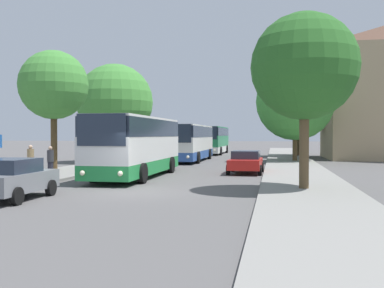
{
  "coord_description": "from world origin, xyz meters",
  "views": [
    {
      "loc": [
        5.56,
        -17.62,
        2.37
      ],
      "look_at": [
        -0.2,
        14.11,
        1.72
      ],
      "focal_mm": 42.0,
      "sensor_mm": 36.0,
      "label": 1
    }
  ],
  "objects_px": {
    "tree_left_far": "(54,85)",
    "bus_rear": "(213,140)",
    "bus_middle": "(190,142)",
    "parked_car_left_curb": "(11,178)",
    "tree_left_near": "(115,102)",
    "pedestrian_waiting_near": "(31,160)",
    "parked_car_right_near": "(246,162)",
    "tree_right_far": "(304,67)",
    "pedestrian_walking_back": "(50,161)",
    "tree_right_mid": "(295,101)",
    "bus_front": "(136,145)",
    "tree_right_near": "(298,107)"
  },
  "relations": [
    {
      "from": "tree_left_far",
      "to": "bus_rear",
      "type": "bearing_deg",
      "value": 78.1
    },
    {
      "from": "bus_middle",
      "to": "parked_car_left_curb",
      "type": "xyz_separation_m",
      "value": [
        -2.02,
        -25.05,
        -0.95
      ]
    },
    {
      "from": "tree_left_near",
      "to": "pedestrian_waiting_near",
      "type": "bearing_deg",
      "value": -88.65
    },
    {
      "from": "parked_car_right_near",
      "to": "tree_left_near",
      "type": "bearing_deg",
      "value": -36.18
    },
    {
      "from": "parked_car_right_near",
      "to": "tree_right_far",
      "type": "bearing_deg",
      "value": 110.21
    },
    {
      "from": "pedestrian_walking_back",
      "to": "tree_right_mid",
      "type": "bearing_deg",
      "value": -137.52
    },
    {
      "from": "pedestrian_walking_back",
      "to": "tree_left_far",
      "type": "bearing_deg",
      "value": -74.08
    },
    {
      "from": "parked_car_left_curb",
      "to": "pedestrian_walking_back",
      "type": "distance_m",
      "value": 8.07
    },
    {
      "from": "tree_left_near",
      "to": "tree_right_mid",
      "type": "height_order",
      "value": "tree_right_mid"
    },
    {
      "from": "bus_middle",
      "to": "tree_left_near",
      "type": "height_order",
      "value": "tree_left_near"
    },
    {
      "from": "bus_front",
      "to": "parked_car_right_near",
      "type": "bearing_deg",
      "value": 30.57
    },
    {
      "from": "bus_front",
      "to": "tree_left_near",
      "type": "bearing_deg",
      "value": 114.91
    },
    {
      "from": "tree_right_far",
      "to": "tree_left_far",
      "type": "bearing_deg",
      "value": 155.08
    },
    {
      "from": "tree_left_far",
      "to": "tree_right_near",
      "type": "relative_size",
      "value": 0.9
    },
    {
      "from": "tree_left_near",
      "to": "tree_right_mid",
      "type": "distance_m",
      "value": 15.49
    },
    {
      "from": "bus_rear",
      "to": "bus_middle",
      "type": "bearing_deg",
      "value": -90.34
    },
    {
      "from": "tree_right_near",
      "to": "bus_rear",
      "type": "bearing_deg",
      "value": 149.5
    },
    {
      "from": "bus_rear",
      "to": "tree_left_far",
      "type": "height_order",
      "value": "tree_left_far"
    },
    {
      "from": "parked_car_left_curb",
      "to": "tree_right_near",
      "type": "relative_size",
      "value": 0.47
    },
    {
      "from": "bus_front",
      "to": "tree_right_mid",
      "type": "xyz_separation_m",
      "value": [
        9.39,
        15.44,
        3.46
      ]
    },
    {
      "from": "tree_right_near",
      "to": "tree_right_mid",
      "type": "distance_m",
      "value": 9.86
    },
    {
      "from": "bus_front",
      "to": "tree_right_mid",
      "type": "bearing_deg",
      "value": 58.58
    },
    {
      "from": "pedestrian_waiting_near",
      "to": "pedestrian_walking_back",
      "type": "xyz_separation_m",
      "value": [
        1.11,
        0.12,
        -0.04
      ]
    },
    {
      "from": "pedestrian_waiting_near",
      "to": "tree_right_far",
      "type": "relative_size",
      "value": 0.23
    },
    {
      "from": "pedestrian_walking_back",
      "to": "tree_right_near",
      "type": "height_order",
      "value": "tree_right_near"
    },
    {
      "from": "bus_front",
      "to": "pedestrian_walking_back",
      "type": "bearing_deg",
      "value": -160.0
    },
    {
      "from": "bus_front",
      "to": "tree_left_far",
      "type": "distance_m",
      "value": 7.24
    },
    {
      "from": "parked_car_right_near",
      "to": "tree_right_mid",
      "type": "bearing_deg",
      "value": -105.07
    },
    {
      "from": "bus_middle",
      "to": "tree_left_near",
      "type": "xyz_separation_m",
      "value": [
        -5.94,
        -3.32,
        3.45
      ]
    },
    {
      "from": "bus_rear",
      "to": "pedestrian_waiting_near",
      "type": "height_order",
      "value": "bus_rear"
    },
    {
      "from": "tree_right_far",
      "to": "tree_right_near",
      "type": "bearing_deg",
      "value": 87.54
    },
    {
      "from": "parked_car_left_curb",
      "to": "pedestrian_waiting_near",
      "type": "relative_size",
      "value": 2.36
    },
    {
      "from": "tree_left_near",
      "to": "tree_right_far",
      "type": "distance_m",
      "value": 22.78
    },
    {
      "from": "parked_car_right_near",
      "to": "tree_left_far",
      "type": "height_order",
      "value": "tree_left_far"
    },
    {
      "from": "tree_left_far",
      "to": "tree_right_near",
      "type": "xyz_separation_m",
      "value": [
        16.07,
        23.41,
        -0.11
      ]
    },
    {
      "from": "parked_car_left_curb",
      "to": "pedestrian_waiting_near",
      "type": "bearing_deg",
      "value": 114.38
    },
    {
      "from": "parked_car_left_curb",
      "to": "tree_right_near",
      "type": "distance_m",
      "value": 36.87
    },
    {
      "from": "tree_left_far",
      "to": "tree_right_near",
      "type": "distance_m",
      "value": 28.4
    },
    {
      "from": "pedestrian_waiting_near",
      "to": "bus_front",
      "type": "bearing_deg",
      "value": 147.08
    },
    {
      "from": "parked_car_right_near",
      "to": "pedestrian_waiting_near",
      "type": "xyz_separation_m",
      "value": [
        -11.38,
        -5.22,
        0.26
      ]
    },
    {
      "from": "parked_car_right_near",
      "to": "tree_left_near",
      "type": "xyz_separation_m",
      "value": [
        -11.71,
        8.95,
        4.45
      ]
    },
    {
      "from": "tree_left_near",
      "to": "tree_right_near",
      "type": "height_order",
      "value": "tree_right_near"
    },
    {
      "from": "tree_right_mid",
      "to": "bus_front",
      "type": "bearing_deg",
      "value": -121.31
    },
    {
      "from": "tree_right_far",
      "to": "tree_left_near",
      "type": "bearing_deg",
      "value": 129.98
    },
    {
      "from": "bus_middle",
      "to": "tree_left_near",
      "type": "relative_size",
      "value": 1.45
    },
    {
      "from": "bus_front",
      "to": "parked_car_right_near",
      "type": "distance_m",
      "value": 6.94
    },
    {
      "from": "bus_middle",
      "to": "tree_left_near",
      "type": "distance_m",
      "value": 7.62
    },
    {
      "from": "bus_front",
      "to": "tree_left_near",
      "type": "height_order",
      "value": "tree_left_near"
    },
    {
      "from": "bus_middle",
      "to": "bus_rear",
      "type": "height_order",
      "value": "bus_rear"
    },
    {
      "from": "bus_rear",
      "to": "pedestrian_waiting_near",
      "type": "bearing_deg",
      "value": -99.84
    }
  ]
}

